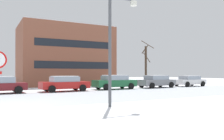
# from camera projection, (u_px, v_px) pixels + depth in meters

# --- Properties ---
(ground_plane) EXTENTS (120.00, 120.00, 0.00)m
(ground_plane) POSITION_uv_depth(u_px,v_px,m) (11.00, 107.00, 11.87)
(ground_plane) COLOR white
(road_surface) EXTENTS (80.00, 8.86, 0.00)m
(road_surface) POSITION_uv_depth(u_px,v_px,m) (7.00, 100.00, 14.90)
(road_surface) COLOR #B7BCC4
(road_surface) RESTS_ON ground
(street_lamp) EXTENTS (1.70, 0.36, 5.78)m
(street_lamp) POSITION_uv_depth(u_px,v_px,m) (115.00, 38.00, 12.05)
(street_lamp) COLOR #4C4F54
(street_lamp) RESTS_ON ground
(parked_car_red) EXTENTS (4.48, 2.18, 1.42)m
(parked_car_red) POSITION_uv_depth(u_px,v_px,m) (65.00, 83.00, 21.73)
(parked_car_red) COLOR red
(parked_car_red) RESTS_ON ground
(parked_car_green) EXTENTS (4.61, 2.09, 1.48)m
(parked_car_green) POSITION_uv_depth(u_px,v_px,m) (115.00, 82.00, 24.50)
(parked_car_green) COLOR #1E6038
(parked_car_green) RESTS_ON ground
(parked_car_gray) EXTENTS (4.46, 2.21, 1.43)m
(parked_car_gray) POSITION_uv_depth(u_px,v_px,m) (156.00, 81.00, 27.00)
(parked_car_gray) COLOR slate
(parked_car_gray) RESTS_ON ground
(parked_car_white) EXTENTS (4.32, 2.09, 1.35)m
(parked_car_white) POSITION_uv_depth(u_px,v_px,m) (190.00, 81.00, 29.69)
(parked_car_white) COLOR white
(parked_car_white) RESTS_ON ground
(tree_far_left) EXTENTS (1.72, 1.74, 5.88)m
(tree_far_left) POSITION_uv_depth(u_px,v_px,m) (146.00, 64.00, 31.01)
(tree_far_left) COLOR #423326
(tree_far_left) RESTS_ON ground
(building_far_right) EXTENTS (12.12, 8.17, 8.11)m
(building_far_right) POSITION_uv_depth(u_px,v_px,m) (65.00, 56.00, 32.79)
(building_far_right) COLOR brown
(building_far_right) RESTS_ON ground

